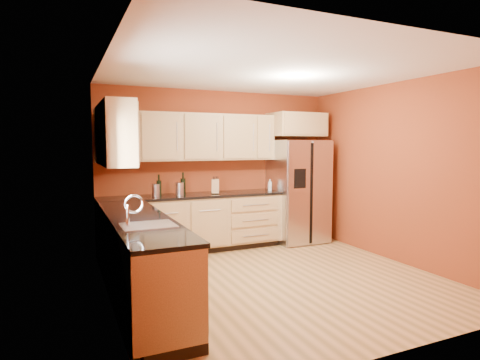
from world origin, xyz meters
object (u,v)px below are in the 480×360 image
object	(u,v)px
wine_bottle_a	(183,183)
soap_dispenser	(270,185)
canister_left	(156,190)
knife_block	(215,187)
refrigerator	(298,191)

from	to	relation	value
wine_bottle_a	soap_dispenser	xyz separation A→B (m)	(1.50, -0.10, -0.08)
canister_left	wine_bottle_a	bearing A→B (deg)	13.29
wine_bottle_a	knife_block	size ratio (longest dim) A/B	1.54
refrigerator	wine_bottle_a	size ratio (longest dim) A/B	5.07
canister_left	wine_bottle_a	distance (m)	0.47
refrigerator	knife_block	size ratio (longest dim) A/B	7.81
soap_dispenser	refrigerator	bearing A→B (deg)	-1.69
refrigerator	canister_left	distance (m)	2.50
wine_bottle_a	knife_block	xyz separation A→B (m)	(0.50, -0.10, -0.06)
soap_dispenser	wine_bottle_a	bearing A→B (deg)	176.29
wine_bottle_a	canister_left	bearing A→B (deg)	-166.71
knife_block	soap_dispenser	world-z (taller)	knife_block
canister_left	wine_bottle_a	xyz separation A→B (m)	(0.45, 0.11, 0.08)
knife_block	refrigerator	bearing A→B (deg)	22.31
wine_bottle_a	soap_dispenser	distance (m)	1.50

